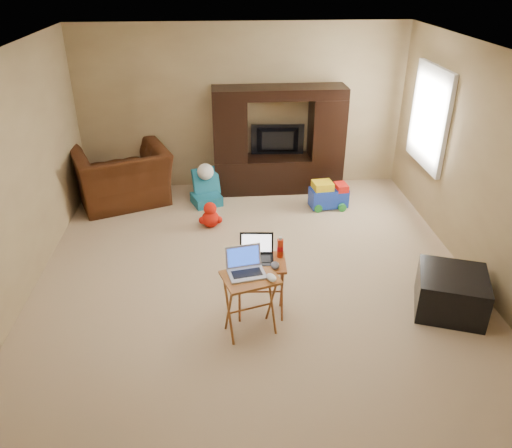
{
  "coord_description": "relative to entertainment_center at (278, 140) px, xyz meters",
  "views": [
    {
      "loc": [
        -0.34,
        -4.83,
        3.27
      ],
      "look_at": [
        0.0,
        -0.2,
        0.8
      ],
      "focal_mm": 35.0,
      "sensor_mm": 36.0,
      "label": 1
    }
  ],
  "objects": [
    {
      "name": "water_bottle",
      "position": [
        -0.33,
        -3.08,
        -0.08
      ],
      "size": [
        0.06,
        0.06,
        0.2
      ],
      "primitive_type": "cylinder",
      "color": "red",
      "rests_on": "tray_table_right"
    },
    {
      "name": "ceiling",
      "position": [
        -0.54,
        -2.47,
        1.69
      ],
      "size": [
        5.5,
        5.5,
        0.0
      ],
      "primitive_type": "plane",
      "rotation": [
        3.14,
        0.0,
        0.0
      ],
      "color": "silver",
      "rests_on": "ground"
    },
    {
      "name": "wall_front",
      "position": [
        -0.54,
        -5.22,
        0.44
      ],
      "size": [
        5.0,
        0.0,
        5.0
      ],
      "primitive_type": "plane",
      "rotation": [
        -1.57,
        0.0,
        0.0
      ],
      "color": "tan",
      "rests_on": "ground"
    },
    {
      "name": "mouse_left",
      "position": [
        -0.46,
        -3.5,
        -0.13
      ],
      "size": [
        0.13,
        0.15,
        0.05
      ],
      "primitive_type": "ellipsoid",
      "rotation": [
        0.0,
        0.0,
        0.36
      ],
      "color": "silver",
      "rests_on": "tray_table_left"
    },
    {
      "name": "laptop_right",
      "position": [
        -0.57,
        -3.14,
        -0.05
      ],
      "size": [
        0.35,
        0.3,
        0.24
      ],
      "primitive_type": "cube",
      "rotation": [
        0.0,
        0.0,
        -0.08
      ],
      "color": "black",
      "rests_on": "tray_table_right"
    },
    {
      "name": "laptop_left",
      "position": [
        -0.68,
        -3.4,
        -0.04
      ],
      "size": [
        0.39,
        0.34,
        0.24
      ],
      "primitive_type": "cube",
      "rotation": [
        0.0,
        0.0,
        0.19
      ],
      "color": "#B3B3B8",
      "rests_on": "tray_table_left"
    },
    {
      "name": "window_pane",
      "position": [
        1.94,
        -0.92,
        0.59
      ],
      "size": [
        0.0,
        1.2,
        1.2
      ],
      "primitive_type": "plane",
      "rotation": [
        1.57,
        0.0,
        -1.57
      ],
      "color": "white",
      "rests_on": "ground"
    },
    {
      "name": "recliner",
      "position": [
        -2.36,
        -0.32,
        -0.39
      ],
      "size": [
        1.63,
        1.54,
        0.85
      ],
      "primitive_type": "imported",
      "rotation": [
        0.0,
        0.0,
        3.52
      ],
      "color": "#41210E",
      "rests_on": "floor"
    },
    {
      "name": "floor",
      "position": [
        -0.54,
        -2.47,
        -0.81
      ],
      "size": [
        5.5,
        5.5,
        0.0
      ],
      "primitive_type": "plane",
      "color": "beige",
      "rests_on": "ground"
    },
    {
      "name": "tray_table_left",
      "position": [
        -0.65,
        -3.43,
        -0.49
      ],
      "size": [
        0.6,
        0.53,
        0.65
      ],
      "primitive_type": "cube",
      "rotation": [
        0.0,
        0.0,
        0.29
      ],
      "color": "#A45827",
      "rests_on": "floor"
    },
    {
      "name": "wall_back",
      "position": [
        -0.54,
        0.28,
        0.44
      ],
      "size": [
        5.0,
        0.0,
        5.0
      ],
      "primitive_type": "plane",
      "rotation": [
        1.57,
        0.0,
        0.0
      ],
      "color": "tan",
      "rests_on": "ground"
    },
    {
      "name": "child_rocker",
      "position": [
        -1.13,
        -0.47,
        -0.55
      ],
      "size": [
        0.53,
        0.57,
        0.53
      ],
      "primitive_type": null,
      "rotation": [
        0.0,
        0.0,
        0.36
      ],
      "color": "#16627E",
      "rests_on": "floor"
    },
    {
      "name": "window_frame",
      "position": [
        1.92,
        -0.92,
        0.59
      ],
      "size": [
        0.06,
        1.14,
        1.34
      ],
      "primitive_type": "cube",
      "color": "white",
      "rests_on": "ground"
    },
    {
      "name": "plush_toy",
      "position": [
        -1.06,
        -1.2,
        -0.63
      ],
      "size": [
        0.33,
        0.28,
        0.37
      ],
      "primitive_type": null,
      "color": "red",
      "rests_on": "floor"
    },
    {
      "name": "mouse_right",
      "position": [
        -0.4,
        -3.28,
        -0.15
      ],
      "size": [
        0.09,
        0.14,
        0.05
      ],
      "primitive_type": "ellipsoid",
      "rotation": [
        0.0,
        0.0,
        -0.09
      ],
      "color": "#434247",
      "rests_on": "tray_table_right"
    },
    {
      "name": "wall_left",
      "position": [
        -3.04,
        -2.47,
        0.44
      ],
      "size": [
        0.0,
        5.5,
        5.5
      ],
      "primitive_type": "plane",
      "rotation": [
        1.57,
        0.0,
        1.57
      ],
      "color": "tan",
      "rests_on": "ground"
    },
    {
      "name": "tray_table_right",
      "position": [
        -0.53,
        -3.16,
        -0.49
      ],
      "size": [
        0.51,
        0.42,
        0.64
      ],
      "primitive_type": "cube",
      "rotation": [
        0.0,
        0.0,
        -0.05
      ],
      "color": "#A44E27",
      "rests_on": "floor"
    },
    {
      "name": "television",
      "position": [
        -0.0,
        0.08,
        -0.03
      ],
      "size": [
        0.83,
        0.15,
        0.48
      ],
      "primitive_type": "imported",
      "rotation": [
        0.0,
        0.0,
        3.09
      ],
      "color": "black",
      "rests_on": "entertainment_center"
    },
    {
      "name": "push_toy",
      "position": [
        0.68,
        -0.71,
        -0.61
      ],
      "size": [
        0.6,
        0.46,
        0.42
      ],
      "primitive_type": null,
      "rotation": [
        0.0,
        0.0,
        0.13
      ],
      "color": "#1636B7",
      "rests_on": "floor"
    },
    {
      "name": "ottoman",
      "position": [
        1.45,
        -3.24,
        -0.6
      ],
      "size": [
        0.86,
        0.86,
        0.43
      ],
      "primitive_type": "cube",
      "rotation": [
        0.0,
        0.0,
        -0.35
      ],
      "color": "black",
      "rests_on": "floor"
    },
    {
      "name": "entertainment_center",
      "position": [
        0.0,
        0.0,
        0.0
      ],
      "size": [
        1.99,
        0.52,
        1.63
      ],
      "primitive_type": "cube",
      "rotation": [
        0.0,
        0.0,
        0.01
      ],
      "color": "black",
      "rests_on": "floor"
    },
    {
      "name": "wall_right",
      "position": [
        1.96,
        -2.47,
        0.44
      ],
      "size": [
        0.0,
        5.5,
        5.5
      ],
      "primitive_type": "plane",
      "rotation": [
        1.57,
        0.0,
        -1.57
      ],
      "color": "tan",
      "rests_on": "ground"
    }
  ]
}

